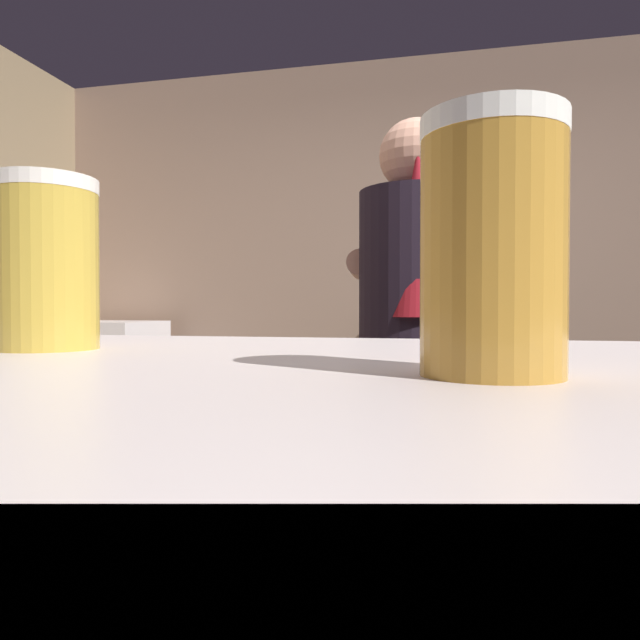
{
  "coord_description": "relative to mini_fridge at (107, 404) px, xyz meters",
  "views": [
    {
      "loc": [
        0.05,
        -1.43,
        1.13
      ],
      "look_at": [
        -0.1,
        -0.75,
        1.12
      ],
      "focal_mm": 31.64,
      "sensor_mm": 36.0,
      "label": 1
    }
  ],
  "objects": [
    {
      "name": "wall_back",
      "position": [
        2.05,
        0.45,
        0.83
      ],
      "size": [
        5.2,
        0.1,
        2.7
      ],
      "primitive_type": "cube",
      "color": "#967864",
      "rests_on": "ground"
    },
    {
      "name": "prep_counter",
      "position": [
        2.4,
        -0.99,
        -0.07
      ],
      "size": [
        2.1,
        0.6,
        0.91
      ],
      "primitive_type": "cube",
      "color": "#494237",
      "rests_on": "ground"
    },
    {
      "name": "back_shelf",
      "position": [
        2.07,
        0.17,
        0.0
      ],
      "size": [
        0.86,
        0.36,
        1.06
      ],
      "primitive_type": "cube",
      "color": "#3E3F37",
      "rests_on": "ground"
    },
    {
      "name": "mini_fridge",
      "position": [
        0.0,
        0.0,
        0.0
      ],
      "size": [
        0.6,
        0.58,
        1.05
      ],
      "color": "silver",
      "rests_on": "ground"
    },
    {
      "name": "bartender",
      "position": [
        2.01,
        -1.45,
        0.46
      ],
      "size": [
        0.46,
        0.53,
        1.7
      ],
      "rotation": [
        0.0,
        0.0,
        1.69
      ],
      "color": "#322A31",
      "rests_on": "ground"
    },
    {
      "name": "mixing_bowl",
      "position": [
        1.92,
        -0.96,
        0.41
      ],
      "size": [
        0.22,
        0.22,
        0.06
      ],
      "primitive_type": "cylinder",
      "color": "beige",
      "rests_on": "prep_counter"
    },
    {
      "name": "chefs_knife",
      "position": [
        2.28,
        -1.04,
        0.39
      ],
      "size": [
        0.24,
        0.09,
        0.01
      ],
      "primitive_type": "cube",
      "rotation": [
        0.0,
        0.0,
        0.25
      ],
      "color": "silver",
      "rests_on": "prep_counter"
    },
    {
      "name": "pint_glass_near",
      "position": [
        2.12,
        -2.88,
        0.64
      ],
      "size": [
        0.07,
        0.07,
        0.13
      ],
      "color": "#BD8731",
      "rests_on": "bar_counter"
    },
    {
      "name": "pint_glass_far",
      "position": [
        1.77,
        -2.77,
        0.64
      ],
      "size": [
        0.08,
        0.08,
        0.14
      ],
      "color": "gold",
      "rests_on": "bar_counter"
    },
    {
      "name": "bottle_olive_oil",
      "position": [
        1.91,
        0.1,
        0.62
      ],
      "size": [
        0.07,
        0.07,
        0.22
      ],
      "color": "#D1C678",
      "rests_on": "back_shelf"
    },
    {
      "name": "bottle_hot_sauce",
      "position": [
        1.74,
        0.15,
        0.62
      ],
      "size": [
        0.08,
        0.08,
        0.24
      ],
      "color": "#2D579A",
      "rests_on": "back_shelf"
    }
  ]
}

